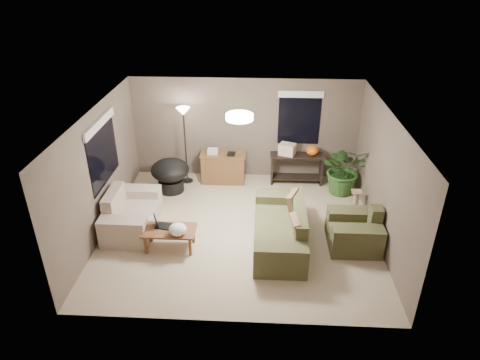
# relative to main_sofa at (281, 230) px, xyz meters

# --- Properties ---
(room_shell) EXTENTS (5.50, 5.50, 5.50)m
(room_shell) POSITION_rel_main_sofa_xyz_m (-0.84, 0.42, 0.96)
(room_shell) COLOR #C2AC90
(room_shell) RESTS_ON ground
(main_sofa) EXTENTS (0.95, 2.20, 0.85)m
(main_sofa) POSITION_rel_main_sofa_xyz_m (0.00, 0.00, 0.00)
(main_sofa) COLOR #49492C
(main_sofa) RESTS_ON ground
(throw_pillows) EXTENTS (0.38, 1.39, 0.47)m
(throw_pillows) POSITION_rel_main_sofa_xyz_m (0.26, -0.00, 0.36)
(throw_pillows) COLOR #8C7251
(throw_pillows) RESTS_ON main_sofa
(loveseat) EXTENTS (0.90, 1.60, 0.85)m
(loveseat) POSITION_rel_main_sofa_xyz_m (-3.07, 0.38, 0.00)
(loveseat) COLOR beige
(loveseat) RESTS_ON ground
(armchair) EXTENTS (0.95, 1.00, 0.85)m
(armchair) POSITION_rel_main_sofa_xyz_m (1.41, 0.02, 0.00)
(armchair) COLOR #4E4F2F
(armchair) RESTS_ON ground
(coffee_table) EXTENTS (1.00, 0.55, 0.42)m
(coffee_table) POSITION_rel_main_sofa_xyz_m (-2.13, -0.27, 0.06)
(coffee_table) COLOR brown
(coffee_table) RESTS_ON ground
(laptop) EXTENTS (0.41, 0.29, 0.24)m
(laptop) POSITION_rel_main_sofa_xyz_m (-2.30, -0.17, 0.19)
(laptop) COLOR black
(laptop) RESTS_ON coffee_table
(plastic_bag) EXTENTS (0.40, 0.38, 0.23)m
(plastic_bag) POSITION_rel_main_sofa_xyz_m (-1.93, -0.42, 0.24)
(plastic_bag) COLOR white
(plastic_bag) RESTS_ON coffee_table
(desk) EXTENTS (1.10, 0.50, 0.75)m
(desk) POSITION_rel_main_sofa_xyz_m (-1.35, 2.53, 0.08)
(desk) COLOR brown
(desk) RESTS_ON ground
(desk_papers) EXTENTS (0.68, 0.27, 0.12)m
(desk_papers) POSITION_rel_main_sofa_xyz_m (-1.50, 2.52, 0.51)
(desk_papers) COLOR silver
(desk_papers) RESTS_ON desk
(console_table) EXTENTS (1.30, 0.40, 0.75)m
(console_table) POSITION_rel_main_sofa_xyz_m (0.45, 2.56, 0.14)
(console_table) COLOR black
(console_table) RESTS_ON ground
(pumpkin) EXTENTS (0.32, 0.32, 0.24)m
(pumpkin) POSITION_rel_main_sofa_xyz_m (0.80, 2.56, 0.58)
(pumpkin) COLOR orange
(pumpkin) RESTS_ON console_table
(cardboard_box) EXTENTS (0.45, 0.39, 0.28)m
(cardboard_box) POSITION_rel_main_sofa_xyz_m (0.20, 2.56, 0.59)
(cardboard_box) COLOR beige
(cardboard_box) RESTS_ON console_table
(papasan_chair) EXTENTS (1.08, 1.08, 0.80)m
(papasan_chair) POSITION_rel_main_sofa_xyz_m (-2.55, 1.98, 0.17)
(papasan_chair) COLOR black
(papasan_chair) RESTS_ON ground
(floor_lamp) EXTENTS (0.32, 0.32, 1.91)m
(floor_lamp) POSITION_rel_main_sofa_xyz_m (-2.25, 2.48, 1.30)
(floor_lamp) COLOR black
(floor_lamp) RESTS_ON ground
(ceiling_fixture) EXTENTS (0.50, 0.50, 0.10)m
(ceiling_fixture) POSITION_rel_main_sofa_xyz_m (-0.84, 0.42, 2.15)
(ceiling_fixture) COLOR white
(ceiling_fixture) RESTS_ON room_shell
(houseplant) EXTENTS (1.10, 1.22, 0.95)m
(houseplant) POSITION_rel_main_sofa_xyz_m (1.53, 2.12, 0.18)
(houseplant) COLOR #2D5923
(houseplant) RESTS_ON ground
(cat_scratching_post) EXTENTS (0.32, 0.32, 0.50)m
(cat_scratching_post) POSITION_rel_main_sofa_xyz_m (1.66, 1.27, -0.08)
(cat_scratching_post) COLOR tan
(cat_scratching_post) RESTS_ON ground
(window_left) EXTENTS (0.05, 1.56, 1.33)m
(window_left) POSITION_rel_main_sofa_xyz_m (-3.56, 0.72, 1.49)
(window_left) COLOR black
(window_left) RESTS_ON room_shell
(window_back) EXTENTS (1.06, 0.05, 1.33)m
(window_back) POSITION_rel_main_sofa_xyz_m (0.46, 2.89, 1.49)
(window_back) COLOR black
(window_back) RESTS_ON room_shell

